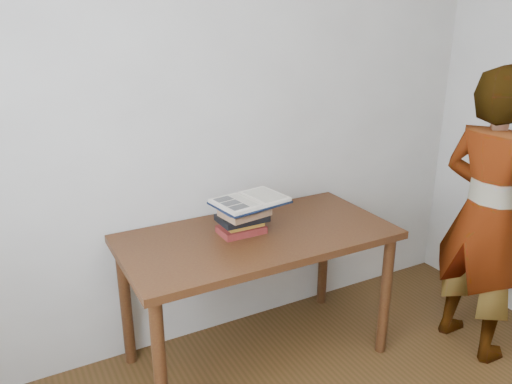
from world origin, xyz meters
TOP-DOWN VIEW (x-y plane):
  - room_shell at (-0.08, 0.01)m, footprint 3.54×3.54m
  - desk at (0.07, 1.38)m, footprint 1.40×0.70m
  - book_stack at (0.01, 1.43)m, footprint 0.26×0.20m
  - open_book at (0.05, 1.42)m, footprint 0.40×0.30m
  - reader at (1.21, 0.91)m, footprint 0.39×0.58m

SIDE VIEW (x-z plane):
  - desk at x=0.07m, z-range 0.28..1.03m
  - reader at x=1.21m, z-range 0.00..1.59m
  - book_stack at x=0.01m, z-range 0.75..0.91m
  - open_book at x=0.05m, z-range 0.91..0.93m
  - room_shell at x=-0.08m, z-range 0.32..2.94m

